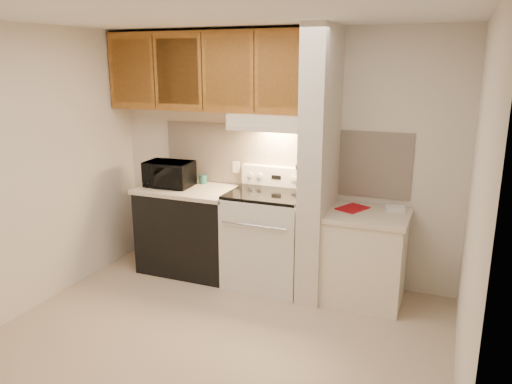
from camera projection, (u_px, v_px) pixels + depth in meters
The scene contains 50 objects.
floor at pixel (217, 339), 4.05m from camera, with size 3.60×3.60×0.00m, color #C3AB8F.
ceiling at pixel (209, 14), 3.41m from camera, with size 3.60×3.60×0.00m, color white.
wall_back at pixel (280, 156), 5.07m from camera, with size 3.60×0.02×2.50m, color silver.
wall_left at pixel (30, 171), 4.39m from camera, with size 0.02×3.00×2.50m, color silver.
wall_right at pixel (474, 218), 3.08m from camera, with size 0.02×3.00×2.50m, color silver.
backsplash at pixel (279, 158), 5.07m from camera, with size 2.60×0.02×0.63m, color #F9E2CC.
range_body at pixel (267, 240), 4.97m from camera, with size 0.76×0.65×0.92m, color silver.
oven_window at pixel (255, 247), 4.67m from camera, with size 0.50×0.01×0.30m, color black.
oven_handle at pixel (254, 226), 4.58m from camera, with size 0.02×0.02×0.65m, color silver.
cooktop at pixel (268, 194), 4.85m from camera, with size 0.74×0.64×0.03m, color black.
range_backguard at pixel (278, 176), 5.07m from camera, with size 0.76×0.08×0.20m, color silver.
range_display at pixel (276, 177), 5.03m from camera, with size 0.10×0.01×0.04m, color black.
range_knob_left_outer at pixel (251, 175), 5.13m from camera, with size 0.05×0.05×0.02m, color silver.
range_knob_left_inner at pixel (260, 176), 5.10m from camera, with size 0.05×0.05×0.02m, color silver.
range_knob_right_inner at pixel (293, 179), 4.97m from camera, with size 0.05×0.05×0.02m, color silver.
range_knob_right_outer at pixel (303, 180), 4.93m from camera, with size 0.05×0.05×0.02m, color silver.
dishwasher_front at pixel (190, 231), 5.30m from camera, with size 1.00×0.63×0.87m, color black.
left_countertop at pixel (189, 190), 5.19m from camera, with size 1.04×0.67×0.04m, color beige.
spoon_rest at pixel (178, 183), 5.36m from camera, with size 0.23×0.07×0.02m, color black.
teal_jar at pixel (203, 179), 5.35m from camera, with size 0.09×0.09×0.10m, color #286158.
outlet at pixel (236, 167), 5.27m from camera, with size 0.08×0.01×0.12m, color beige.
microwave at pixel (169, 174), 5.21m from camera, with size 0.48×0.33×0.27m, color black.
partition_pillar at pixel (320, 166), 4.58m from camera, with size 0.22×0.70×2.50m, color beige.
pillar_trim at pixel (308, 160), 4.60m from camera, with size 0.01×0.70×0.04m, color #9C5F23.
knife_strip at pixel (305, 159), 4.56m from camera, with size 0.02×0.42×0.04m, color black.
knife_blade_a at pixel (299, 173), 4.45m from camera, with size 0.01×0.04×0.16m, color silver.
knife_handle_a at pixel (299, 157), 4.40m from camera, with size 0.02×0.02×0.10m, color black.
knife_blade_b at pixel (301, 172), 4.51m from camera, with size 0.01×0.04×0.18m, color silver.
knife_handle_b at pixel (302, 155), 4.47m from camera, with size 0.02×0.02×0.10m, color black.
knife_blade_c at pixel (304, 171), 4.60m from camera, with size 0.01×0.04×0.20m, color silver.
knife_handle_c at pixel (305, 153), 4.56m from camera, with size 0.02×0.02×0.10m, color black.
knife_blade_d at pixel (306, 168), 4.66m from camera, with size 0.01×0.04×0.16m, color silver.
knife_handle_d at pixel (307, 152), 4.62m from camera, with size 0.02×0.02×0.10m, color black.
knife_blade_e at pixel (309, 167), 4.73m from camera, with size 0.01×0.04×0.18m, color silver.
knife_handle_e at pixel (309, 151), 4.68m from camera, with size 0.02×0.02×0.10m, color black.
oven_mitt at pixel (311, 167), 4.79m from camera, with size 0.03×0.10×0.25m, color gray.
right_cab_base at pixel (365, 259), 4.62m from camera, with size 0.70×0.60×0.81m, color beige.
right_countertop at pixel (367, 216), 4.51m from camera, with size 0.74×0.64×0.04m, color beige.
red_folder at pixel (352, 208), 4.66m from camera, with size 0.21×0.29×0.01m, color #B00D16.
white_box at pixel (395, 209), 4.59m from camera, with size 0.17×0.11×0.04m, color white.
range_hood at pixel (273, 121), 4.78m from camera, with size 0.78×0.44×0.15m, color beige.
hood_lip at pixel (265, 129), 4.61m from camera, with size 0.78×0.04×0.06m, color beige.
upper_cabinets at pixel (210, 72), 4.96m from camera, with size 2.18×0.33×0.77m, color #9C5F23.
cab_door_a at pixel (131, 71), 5.11m from camera, with size 0.46×0.01×0.63m, color #9C5F23.
cab_gap_a at pixel (154, 71), 5.01m from camera, with size 0.01×0.01×0.73m, color black.
cab_door_b at pixel (178, 72), 4.91m from camera, with size 0.46×0.01×0.63m, color #9C5F23.
cab_gap_b at pixel (202, 72), 4.81m from camera, with size 0.01×0.01×0.73m, color black.
cab_door_c at pixel (228, 72), 4.71m from camera, with size 0.46×0.01×0.63m, color #9C5F23.
cab_gap_c at pixel (254, 72), 4.61m from camera, with size 0.01×0.01×0.73m, color black.
cab_door_d at pixel (282, 73), 4.52m from camera, with size 0.46×0.01×0.63m, color #9C5F23.
Camera 1 is at (1.66, -3.23, 2.19)m, focal length 35.00 mm.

